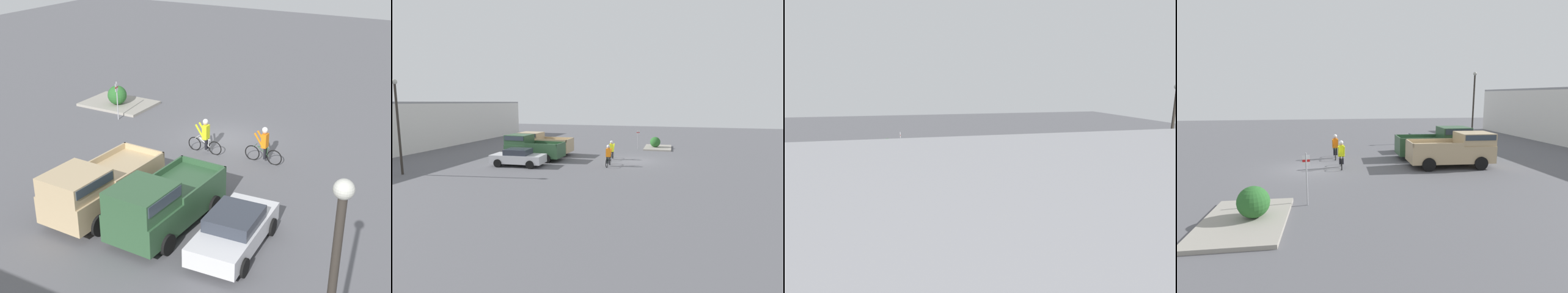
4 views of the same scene
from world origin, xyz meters
TOP-DOWN VIEW (x-y plane):
  - ground_plane at (0.00, 0.00)m, footprint 80.00×80.00m
  - sedan_0 at (-4.82, 8.88)m, footprint 2.18×4.41m
  - pickup_truck_0 at (-2.00, 9.14)m, footprint 2.44×5.25m
  - pickup_truck_1 at (0.80, 9.25)m, footprint 2.43×5.33m
  - cyclist_0 at (0.02, 2.04)m, footprint 1.85×0.46m
  - cyclist_1 at (-2.92, 1.73)m, footprint 1.88×0.46m
  - fire_lane_sign at (6.55, 0.36)m, footprint 0.08×0.30m
  - lamppost at (-9.81, 15.53)m, footprint 0.36×0.36m
  - curb_island at (8.09, -1.75)m, footprint 4.23×2.93m
  - shrub at (7.94, -1.44)m, footprint 1.15×1.15m

SIDE VIEW (x-z plane):
  - ground_plane at x=0.00m, z-range 0.00..0.00m
  - curb_island at x=8.09m, z-range 0.00..0.15m
  - sedan_0 at x=-4.82m, z-range 0.01..1.43m
  - shrub at x=7.94m, z-range 0.15..1.30m
  - cyclist_0 at x=0.02m, z-range 0.01..1.77m
  - cyclist_1 at x=-2.92m, z-range 0.01..1.80m
  - pickup_truck_1 at x=0.80m, z-range 0.05..2.24m
  - pickup_truck_0 at x=-2.00m, z-range 0.02..2.28m
  - fire_lane_sign at x=6.55m, z-range 0.24..2.45m
  - lamppost at x=-9.81m, z-range 0.59..7.37m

